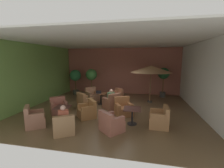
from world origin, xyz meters
TOP-DOWN VIEW (x-y plane):
  - ground_plane at (0.00, 0.00)m, footprint 9.15×8.26m
  - wall_back_brick at (0.00, 4.09)m, footprint 9.15×0.08m
  - wall_left_accent at (-4.53, 0.00)m, footprint 0.08×8.26m
  - wall_right_plain at (4.53, 0.00)m, footprint 0.08×8.26m
  - ceiling_slab at (0.00, 0.00)m, footprint 9.15×8.26m
  - cafe_table_front_left at (-0.76, 0.74)m, footprint 0.77×0.77m
  - armchair_front_left_north at (-1.46, -0.13)m, footprint 1.07×1.06m
  - armchair_front_left_east at (0.07, -0.01)m, footprint 1.05×1.05m
  - armchair_front_left_south at (0.05, 1.51)m, footprint 1.03×1.03m
  - armchair_front_left_west at (-1.58, 1.50)m, footprint 1.05×1.05m
  - cafe_table_front_right at (1.32, -1.78)m, footprint 0.73×0.73m
  - armchair_front_right_north at (2.42, -1.81)m, footprint 0.76×0.83m
  - armchair_front_right_east at (0.81, -0.78)m, footprint 1.02×1.00m
  - armchair_front_right_south at (0.57, -2.60)m, footprint 1.06×1.06m
  - cafe_table_mid_center at (-1.66, -2.16)m, footprint 0.68×0.68m
  - armchair_mid_center_north at (-2.57, -2.82)m, footprint 1.00×1.00m
  - armchair_mid_center_east at (-1.09, -3.12)m, footprint 1.00×1.00m
  - armchair_mid_center_south at (-0.81, -1.46)m, footprint 1.03×1.03m
  - armchair_mid_center_west at (-2.38, -1.31)m, footprint 1.07×1.07m
  - patio_umbrella_tall_red at (2.20, 1.82)m, footprint 2.56×2.56m
  - potted_tree_left_corner at (-3.43, 2.95)m, footprint 0.87×0.87m
  - potted_tree_mid_left at (3.17, 3.38)m, footprint 0.80×0.80m
  - potted_tree_mid_right at (-1.92, 2.41)m, footprint 0.81×0.81m
  - patron_blue_shirt at (-1.11, -3.08)m, footprint 0.44×0.39m
  - patron_by_window at (0.03, 0.02)m, footprint 0.43×0.43m
  - iced_drink_cup at (-0.82, 0.80)m, footprint 0.08×0.08m
  - open_laptop at (-0.85, 0.58)m, footprint 0.33×0.25m

SIDE VIEW (x-z plane):
  - ground_plane at x=0.00m, z-range -0.02..0.00m
  - armchair_mid_center_east at x=-1.09m, z-range -0.10..0.67m
  - armchair_front_right_south at x=0.57m, z-range -0.10..0.71m
  - armchair_mid_center_south at x=-0.81m, z-range -0.11..0.72m
  - armchair_front_left_west at x=-1.58m, z-range -0.12..0.74m
  - armchair_front_right_east at x=0.81m, z-range -0.12..0.75m
  - armchair_mid_center_west at x=-2.38m, z-range -0.10..0.73m
  - armchair_front_left_south at x=0.05m, z-range -0.11..0.74m
  - armchair_front_right_north at x=2.42m, z-range -0.11..0.75m
  - armchair_front_left_north at x=-1.46m, z-range -0.13..0.77m
  - armchair_mid_center_north at x=-2.57m, z-range -0.12..0.76m
  - armchair_front_left_east at x=0.07m, z-range -0.12..0.78m
  - cafe_table_mid_center at x=-1.66m, z-range 0.15..0.85m
  - cafe_table_front_right at x=1.32m, z-range 0.18..0.87m
  - cafe_table_front_left at x=-0.76m, z-range 0.20..0.90m
  - patron_blue_shirt at x=-1.11m, z-range 0.37..1.03m
  - patron_by_window at x=0.03m, z-range 0.40..1.06m
  - open_laptop at x=-0.85m, z-range 0.64..0.84m
  - iced_drink_cup at x=-0.82m, z-range 0.69..0.80m
  - potted_tree_left_corner at x=-3.43m, z-range 0.40..2.32m
  - potted_tree_mid_right at x=-1.92m, z-range 0.47..2.51m
  - potted_tree_mid_left at x=3.17m, z-range 0.50..2.63m
  - wall_back_brick at x=0.00m, z-range 0.00..3.60m
  - wall_left_accent at x=-4.53m, z-range 0.00..3.60m
  - wall_right_plain at x=4.53m, z-range 0.00..3.60m
  - patio_umbrella_tall_red at x=2.20m, z-range 0.95..3.28m
  - ceiling_slab at x=0.00m, z-range 3.60..3.66m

